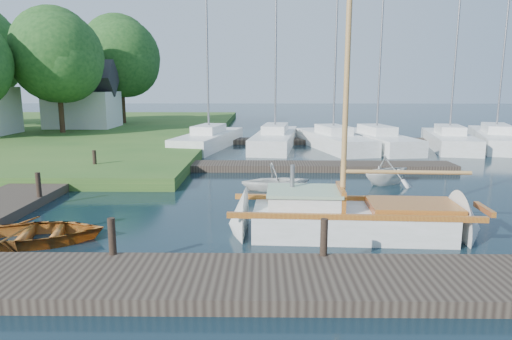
{
  "coord_description": "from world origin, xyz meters",
  "views": [
    {
      "loc": [
        0.18,
        -14.21,
        3.88
      ],
      "look_at": [
        0.0,
        0.0,
        1.2
      ],
      "focal_mm": 32.0,
      "sensor_mm": 36.0,
      "label": 1
    }
  ],
  "objects_px": {
    "mooring_post_1": "(112,236)",
    "tree_3": "(57,56)",
    "dinghy": "(33,229)",
    "marina_boat_5": "(496,137)",
    "marina_boat_4": "(449,139)",
    "tree_7": "(121,57)",
    "mooring_post_2": "(324,237)",
    "marina_boat_2": "(333,139)",
    "tender_b": "(276,178)",
    "marina_boat_0": "(209,139)",
    "sailboat": "(356,222)",
    "tender_d": "(387,168)",
    "marina_boat_3": "(376,139)",
    "mooring_post_5": "(95,159)",
    "house_c": "(83,101)",
    "marina_boat_1": "(275,138)",
    "tender_c": "(290,188)",
    "mooring_post_4": "(38,185)"
  },
  "relations": [
    {
      "from": "mooring_post_1",
      "to": "tree_3",
      "type": "distance_m",
      "value": 26.05
    },
    {
      "from": "dinghy",
      "to": "marina_boat_5",
      "type": "bearing_deg",
      "value": -59.38
    },
    {
      "from": "marina_boat_4",
      "to": "tree_7",
      "type": "relative_size",
      "value": 1.1
    },
    {
      "from": "mooring_post_2",
      "to": "marina_boat_5",
      "type": "bearing_deg",
      "value": 55.58
    },
    {
      "from": "marina_boat_5",
      "to": "marina_boat_2",
      "type": "bearing_deg",
      "value": 113.77
    },
    {
      "from": "mooring_post_2",
      "to": "tree_3",
      "type": "distance_m",
      "value": 28.24
    },
    {
      "from": "mooring_post_1",
      "to": "marina_boat_2",
      "type": "height_order",
      "value": "marina_boat_2"
    },
    {
      "from": "tender_b",
      "to": "marina_boat_0",
      "type": "bearing_deg",
      "value": 5.44
    },
    {
      "from": "mooring_post_2",
      "to": "marina_boat_0",
      "type": "bearing_deg",
      "value": 103.68
    },
    {
      "from": "mooring_post_1",
      "to": "sailboat",
      "type": "distance_m",
      "value": 6.1
    },
    {
      "from": "tree_3",
      "to": "tender_d",
      "type": "bearing_deg",
      "value": -37.34
    },
    {
      "from": "tender_d",
      "to": "marina_boat_3",
      "type": "relative_size",
      "value": 0.2
    },
    {
      "from": "mooring_post_5",
      "to": "house_c",
      "type": "height_order",
      "value": "house_c"
    },
    {
      "from": "dinghy",
      "to": "tender_b",
      "type": "xyz_separation_m",
      "value": [
        6.16,
        4.96,
        0.29
      ]
    },
    {
      "from": "tender_b",
      "to": "marina_boat_1",
      "type": "distance_m",
      "value": 12.88
    },
    {
      "from": "tender_b",
      "to": "marina_boat_4",
      "type": "bearing_deg",
      "value": -53.4
    },
    {
      "from": "sailboat",
      "to": "tender_b",
      "type": "distance_m",
      "value": 4.66
    },
    {
      "from": "marina_boat_3",
      "to": "dinghy",
      "type": "bearing_deg",
      "value": 132.92
    },
    {
      "from": "marina_boat_1",
      "to": "marina_boat_3",
      "type": "bearing_deg",
      "value": -88.64
    },
    {
      "from": "sailboat",
      "to": "dinghy",
      "type": "relative_size",
      "value": 2.92
    },
    {
      "from": "mooring_post_1",
      "to": "tender_d",
      "type": "bearing_deg",
      "value": 46.15
    },
    {
      "from": "tender_b",
      "to": "marina_boat_3",
      "type": "bearing_deg",
      "value": -39.7
    },
    {
      "from": "marina_boat_4",
      "to": "mooring_post_5",
      "type": "bearing_deg",
      "value": 126.47
    },
    {
      "from": "mooring_post_2",
      "to": "marina_boat_1",
      "type": "xyz_separation_m",
      "value": [
        -0.48,
        19.37,
        -0.14
      ]
    },
    {
      "from": "tender_b",
      "to": "marina_boat_5",
      "type": "distance_m",
      "value": 19.46
    },
    {
      "from": "tender_d",
      "to": "marina_boat_2",
      "type": "relative_size",
      "value": 0.23
    },
    {
      "from": "mooring_post_5",
      "to": "sailboat",
      "type": "relative_size",
      "value": 0.08
    },
    {
      "from": "marina_boat_5",
      "to": "tree_7",
      "type": "bearing_deg",
      "value": 85.11
    },
    {
      "from": "tender_c",
      "to": "marina_boat_0",
      "type": "xyz_separation_m",
      "value": [
        -4.27,
        12.56,
        0.24
      ]
    },
    {
      "from": "mooring_post_5",
      "to": "marina_boat_0",
      "type": "relative_size",
      "value": 0.08
    },
    {
      "from": "mooring_post_4",
      "to": "sailboat",
      "type": "xyz_separation_m",
      "value": [
        9.64,
        -2.73,
        -0.36
      ]
    },
    {
      "from": "marina_boat_1",
      "to": "marina_boat_4",
      "type": "xyz_separation_m",
      "value": [
        10.66,
        -0.61,
        0.01
      ]
    },
    {
      "from": "marina_boat_2",
      "to": "house_c",
      "type": "relative_size",
      "value": 1.97
    },
    {
      "from": "mooring_post_4",
      "to": "marina_boat_1",
      "type": "distance_m",
      "value": 16.46
    },
    {
      "from": "marina_boat_5",
      "to": "marina_boat_1",
      "type": "bearing_deg",
      "value": 109.24
    },
    {
      "from": "mooring_post_5",
      "to": "marina_boat_0",
      "type": "distance_m",
      "value": 9.71
    },
    {
      "from": "tree_7",
      "to": "mooring_post_1",
      "type": "bearing_deg",
      "value": -73.84
    },
    {
      "from": "house_c",
      "to": "marina_boat_5",
      "type": "bearing_deg",
      "value": -14.18
    },
    {
      "from": "tender_c",
      "to": "house_c",
      "type": "height_order",
      "value": "house_c"
    },
    {
      "from": "marina_boat_1",
      "to": "tender_b",
      "type": "bearing_deg",
      "value": -173.96
    },
    {
      "from": "marina_boat_1",
      "to": "mooring_post_1",
      "type": "bearing_deg",
      "value": 175.83
    },
    {
      "from": "mooring_post_1",
      "to": "mooring_post_4",
      "type": "height_order",
      "value": "same"
    },
    {
      "from": "marina_boat_3",
      "to": "marina_boat_5",
      "type": "distance_m",
      "value": 7.83
    },
    {
      "from": "mooring_post_4",
      "to": "tree_7",
      "type": "xyz_separation_m",
      "value": [
        -5.0,
        26.05,
        5.5
      ]
    },
    {
      "from": "sailboat",
      "to": "marina_boat_2",
      "type": "bearing_deg",
      "value": 86.31
    },
    {
      "from": "mooring_post_2",
      "to": "tender_b",
      "type": "relative_size",
      "value": 0.33
    },
    {
      "from": "sailboat",
      "to": "marina_boat_4",
      "type": "relative_size",
      "value": 0.95
    },
    {
      "from": "marina_boat_3",
      "to": "marina_boat_4",
      "type": "bearing_deg",
      "value": -99.76
    },
    {
      "from": "house_c",
      "to": "tender_b",
      "type": "bearing_deg",
      "value": -54.41
    },
    {
      "from": "mooring_post_4",
      "to": "marina_boat_1",
      "type": "relative_size",
      "value": 0.08
    }
  ]
}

